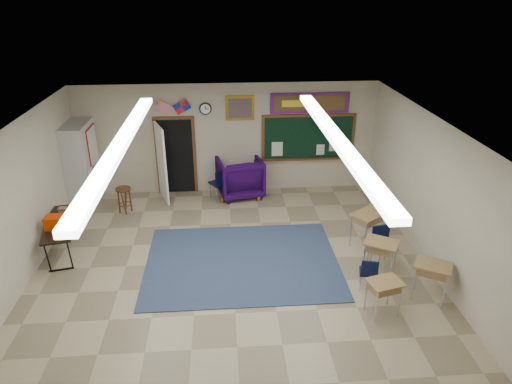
{
  "coord_description": "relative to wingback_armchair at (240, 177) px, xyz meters",
  "views": [
    {
      "loc": [
        -0.13,
        -7.27,
        5.35
      ],
      "look_at": [
        0.54,
        1.5,
        1.29
      ],
      "focal_mm": 32.0,
      "sensor_mm": 36.0,
      "label": 1
    }
  ],
  "objects": [
    {
      "name": "student_desk_back_left",
      "position": [
        2.28,
        -5.17,
        -0.16
      ],
      "size": [
        0.65,
        0.55,
        0.68
      ],
      "rotation": [
        0.0,
        0.0,
        0.25
      ],
      "color": "#A37D4C",
      "rests_on": "floor"
    },
    {
      "name": "area_rug",
      "position": [
        -0.1,
        -3.35,
        -0.53
      ],
      "size": [
        4.0,
        3.0,
        0.02
      ],
      "primitive_type": "cube",
      "color": "#2D3B57",
      "rests_on": "floor"
    },
    {
      "name": "fluorescent_strips",
      "position": [
        -0.3,
        -4.15,
        2.4
      ],
      "size": [
        3.86,
        6.0,
        0.1
      ],
      "primitive_type": null,
      "color": "white",
      "rests_on": "ceiling"
    },
    {
      "name": "storage_cabinet",
      "position": [
        -4.01,
        -0.3,
        0.56
      ],
      "size": [
        0.59,
        1.25,
        2.2
      ],
      "color": "#ABABA6",
      "rests_on": "floor"
    },
    {
      "name": "folding_table",
      "position": [
        -3.95,
        -2.63,
        -0.15
      ],
      "size": [
        0.92,
        1.81,
        0.98
      ],
      "rotation": [
        0.0,
        0.0,
        0.21
      ],
      "color": "black",
      "rests_on": "floor"
    },
    {
      "name": "student_chair_desk_a",
      "position": [
        2.24,
        -4.42,
        -0.19
      ],
      "size": [
        0.42,
        0.42,
        0.7
      ],
      "primitive_type": null,
      "rotation": [
        0.0,
        0.0,
        2.89
      ],
      "color": "black",
      "rests_on": "floor"
    },
    {
      "name": "student_desk_back_right",
      "position": [
        3.27,
        -4.83,
        -0.12
      ],
      "size": [
        0.78,
        0.73,
        0.76
      ],
      "rotation": [
        0.0,
        0.0,
        -0.54
      ],
      "color": "#A37D4C",
      "rests_on": "floor"
    },
    {
      "name": "chalkboard",
      "position": [
        1.9,
        0.31,
        0.93
      ],
      "size": [
        2.55,
        0.14,
        1.3
      ],
      "color": "#583319",
      "rests_on": "back_wall"
    },
    {
      "name": "framed_art_print",
      "position": [
        0.05,
        0.32,
        1.81
      ],
      "size": [
        0.75,
        0.05,
        0.65
      ],
      "color": "olive",
      "rests_on": "back_wall"
    },
    {
      "name": "student_chair_desk_b",
      "position": [
        2.78,
        -3.68,
        -0.12
      ],
      "size": [
        0.49,
        0.49,
        0.84
      ],
      "primitive_type": null,
      "rotation": [
        0.0,
        0.0,
        0.17
      ],
      "color": "black",
      "rests_on": "floor"
    },
    {
      "name": "wall_flags",
      "position": [
        -1.7,
        0.29,
        1.94
      ],
      "size": [
        1.16,
        0.06,
        0.7
      ],
      "primitive_type": null,
      "color": "red",
      "rests_on": "back_wall"
    },
    {
      "name": "left_wall",
      "position": [
        -4.3,
        -4.15,
        0.96
      ],
      "size": [
        0.04,
        9.0,
        3.0
      ],
      "primitive_type": "cube",
      "color": "#BFB99B",
      "rests_on": "floor"
    },
    {
      "name": "student_desk_front_right",
      "position": [
        2.66,
        -2.88,
        -0.09
      ],
      "size": [
        0.83,
        0.79,
        0.8
      ],
      "rotation": [
        0.0,
        0.0,
        0.62
      ],
      "color": "#A37D4C",
      "rests_on": "floor"
    },
    {
      "name": "student_chair_reading",
      "position": [
        -0.58,
        -0.18,
        -0.11
      ],
      "size": [
        0.59,
        0.59,
        0.85
      ],
      "primitive_type": null,
      "rotation": [
        0.0,
        0.0,
        3.71
      ],
      "color": "black",
      "rests_on": "floor"
    },
    {
      "name": "wingback_armchair",
      "position": [
        0.0,
        0.0,
        0.0
      ],
      "size": [
        1.36,
        1.39,
        1.08
      ],
      "primitive_type": "imported",
      "rotation": [
        0.0,
        0.0,
        3.35
      ],
      "color": "#1D0535",
      "rests_on": "floor"
    },
    {
      "name": "wooden_stool",
      "position": [
        -2.95,
        -0.83,
        -0.19
      ],
      "size": [
        0.38,
        0.38,
        0.67
      ],
      "color": "#532C19",
      "rests_on": "floor"
    },
    {
      "name": "wall_clock",
      "position": [
        -0.85,
        0.32,
        1.81
      ],
      "size": [
        0.32,
        0.05,
        0.32
      ],
      "color": "black",
      "rests_on": "back_wall"
    },
    {
      "name": "bulletin_board",
      "position": [
        1.9,
        0.32,
        1.91
      ],
      "size": [
        2.1,
        0.05,
        0.55
      ],
      "color": "#A70E1D",
      "rests_on": "back_wall"
    },
    {
      "name": "floor",
      "position": [
        -0.3,
        -4.15,
        -0.54
      ],
      "size": [
        9.0,
        9.0,
        0.0
      ],
      "primitive_type": "plane",
      "color": "tan",
      "rests_on": "ground"
    },
    {
      "name": "doorway",
      "position": [
        -1.8,
        0.2,
        0.52
      ],
      "size": [
        1.1,
        0.89,
        2.16
      ],
      "color": "black",
      "rests_on": "back_wall"
    },
    {
      "name": "back_wall",
      "position": [
        -0.3,
        0.35,
        0.96
      ],
      "size": [
        8.0,
        0.04,
        3.0
      ],
      "primitive_type": "cube",
      "color": "#BFB99B",
      "rests_on": "floor"
    },
    {
      "name": "ceiling",
      "position": [
        -0.3,
        -4.15,
        2.46
      ],
      "size": [
        8.0,
        9.0,
        0.04
      ],
      "primitive_type": "cube",
      "color": "#BABAB5",
      "rests_on": "back_wall"
    },
    {
      "name": "student_desk_front_left",
      "position": [
        2.59,
        -4.0,
        -0.11
      ],
      "size": [
        0.79,
        0.73,
        0.76
      ],
      "rotation": [
        0.0,
        0.0,
        -0.54
      ],
      "color": "#A37D4C",
      "rests_on": "floor"
    },
    {
      "name": "right_wall",
      "position": [
        3.7,
        -4.15,
        0.96
      ],
      "size": [
        0.04,
        9.0,
        3.0
      ],
      "primitive_type": "cube",
      "color": "#BFB99B",
      "rests_on": "floor"
    }
  ]
}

